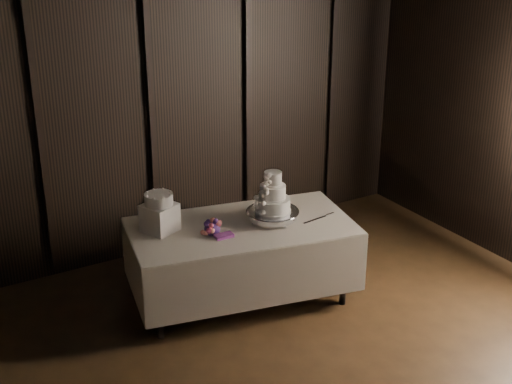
% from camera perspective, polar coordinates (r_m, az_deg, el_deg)
% --- Properties ---
extents(room, '(6.08, 7.08, 3.08)m').
position_cam_1_polar(room, '(4.33, 9.85, -4.82)').
color(room, black).
rests_on(room, ground).
extents(display_table, '(2.16, 1.42, 0.76)m').
position_cam_1_polar(display_table, '(6.52, -1.14, -5.41)').
color(display_table, beige).
rests_on(display_table, ground).
extents(cake_stand, '(0.62, 0.62, 0.09)m').
position_cam_1_polar(cake_stand, '(6.45, 1.34, -1.90)').
color(cake_stand, silver).
rests_on(cake_stand, display_table).
extents(wedding_cake, '(0.36, 0.31, 0.38)m').
position_cam_1_polar(wedding_cake, '(6.34, 1.22, -0.40)').
color(wedding_cake, white).
rests_on(wedding_cake, cake_stand).
extents(bouquet, '(0.28, 0.37, 0.17)m').
position_cam_1_polar(bouquet, '(6.20, -3.52, -2.87)').
color(bouquet, '#E55068').
rests_on(bouquet, display_table).
extents(box_pedestal, '(0.34, 0.34, 0.25)m').
position_cam_1_polar(box_pedestal, '(6.27, -7.71, -2.04)').
color(box_pedestal, white).
rests_on(box_pedestal, display_table).
extents(small_cake, '(0.33, 0.33, 0.10)m').
position_cam_1_polar(small_cake, '(6.20, -7.79, -0.58)').
color(small_cake, white).
rests_on(small_cake, box_pedestal).
extents(cake_knife, '(0.37, 0.07, 0.01)m').
position_cam_1_polar(cake_knife, '(6.48, 4.76, -2.22)').
color(cake_knife, silver).
rests_on(cake_knife, display_table).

